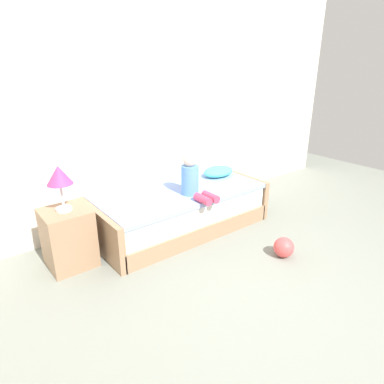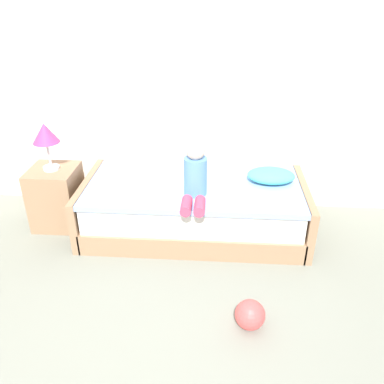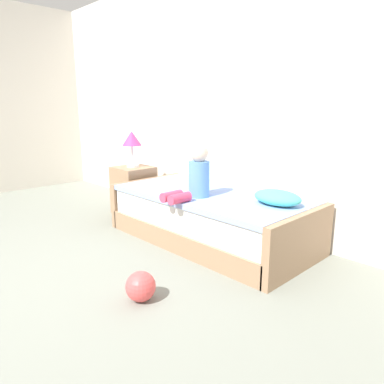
{
  "view_description": "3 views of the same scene",
  "coord_description": "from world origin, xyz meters",
  "px_view_note": "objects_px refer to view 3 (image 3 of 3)",
  "views": [
    {
      "loc": [
        -1.99,
        -1.08,
        1.95
      ],
      "look_at": [
        0.19,
        1.75,
        0.55
      ],
      "focal_mm": 31.6,
      "sensor_mm": 36.0,
      "label": 1
    },
    {
      "loc": [
        0.41,
        -1.29,
        2.18
      ],
      "look_at": [
        0.19,
        1.75,
        0.55
      ],
      "focal_mm": 37.2,
      "sensor_mm": 36.0,
      "label": 2
    },
    {
      "loc": [
        2.57,
        -0.55,
        1.34
      ],
      "look_at": [
        0.19,
        1.75,
        0.55
      ],
      "focal_mm": 33.5,
      "sensor_mm": 36.0,
      "label": 3
    }
  ],
  "objects_px": {
    "bed": "(210,217)",
    "table_lamp": "(132,140)",
    "child_figure": "(195,176)",
    "pillow": "(277,197)",
    "toy_ball": "(141,286)",
    "nightstand": "(134,190)"
  },
  "relations": [
    {
      "from": "nightstand",
      "to": "table_lamp",
      "type": "distance_m",
      "value": 0.64
    },
    {
      "from": "bed",
      "to": "toy_ball",
      "type": "distance_m",
      "value": 1.31
    },
    {
      "from": "table_lamp",
      "to": "pillow",
      "type": "xyz_separation_m",
      "value": [
        2.07,
        0.08,
        -0.37
      ]
    },
    {
      "from": "table_lamp",
      "to": "pillow",
      "type": "bearing_deg",
      "value": 2.31
    },
    {
      "from": "toy_ball",
      "to": "child_figure",
      "type": "bearing_deg",
      "value": 114.62
    },
    {
      "from": "bed",
      "to": "nightstand",
      "type": "distance_m",
      "value": 1.35
    },
    {
      "from": "bed",
      "to": "nightstand",
      "type": "relative_size",
      "value": 3.52
    },
    {
      "from": "nightstand",
      "to": "bed",
      "type": "bearing_deg",
      "value": -0.71
    },
    {
      "from": "child_figure",
      "to": "pillow",
      "type": "xyz_separation_m",
      "value": [
        0.69,
        0.33,
        -0.14
      ]
    },
    {
      "from": "nightstand",
      "to": "toy_ball",
      "type": "bearing_deg",
      "value": -34.02
    },
    {
      "from": "bed",
      "to": "pillow",
      "type": "distance_m",
      "value": 0.79
    },
    {
      "from": "bed",
      "to": "table_lamp",
      "type": "height_order",
      "value": "table_lamp"
    },
    {
      "from": "child_figure",
      "to": "toy_ball",
      "type": "distance_m",
      "value": 1.24
    },
    {
      "from": "bed",
      "to": "table_lamp",
      "type": "bearing_deg",
      "value": 179.29
    },
    {
      "from": "toy_ball",
      "to": "bed",
      "type": "bearing_deg",
      "value": 111.43
    },
    {
      "from": "table_lamp",
      "to": "nightstand",
      "type": "bearing_deg",
      "value": 0.0
    },
    {
      "from": "table_lamp",
      "to": "bed",
      "type": "bearing_deg",
      "value": -0.71
    },
    {
      "from": "bed",
      "to": "nightstand",
      "type": "bearing_deg",
      "value": 179.29
    },
    {
      "from": "bed",
      "to": "pillow",
      "type": "bearing_deg",
      "value": 7.95
    },
    {
      "from": "table_lamp",
      "to": "toy_ball",
      "type": "xyz_separation_m",
      "value": [
        1.83,
        -1.23,
        -0.83
      ]
    },
    {
      "from": "child_figure",
      "to": "pillow",
      "type": "distance_m",
      "value": 0.78
    },
    {
      "from": "bed",
      "to": "toy_ball",
      "type": "height_order",
      "value": "bed"
    }
  ]
}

